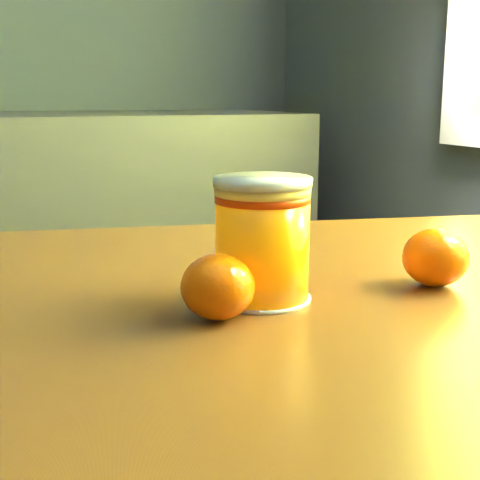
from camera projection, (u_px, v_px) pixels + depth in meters
name	position (u px, v px, depth m)	size (l,w,h in m)	color
table	(318.00, 387.00, 0.66)	(1.14, 0.89, 0.77)	brown
juice_glass	(262.00, 240.00, 0.61)	(0.09, 0.09, 0.11)	orange
orange_front	(218.00, 287.00, 0.56)	(0.06, 0.06, 0.06)	#EE5B04
orange_back	(435.00, 258.00, 0.66)	(0.06, 0.06, 0.06)	#EE5B04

